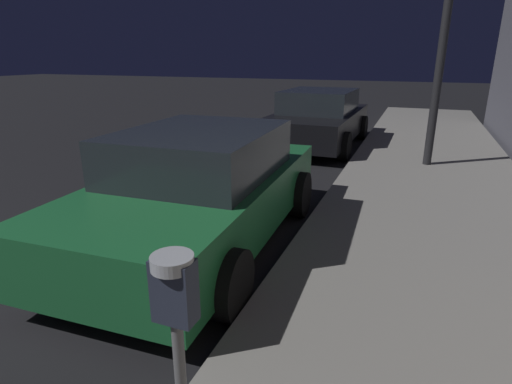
% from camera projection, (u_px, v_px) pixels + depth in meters
% --- Properties ---
extents(parking_meter, '(0.19, 0.19, 1.30)m').
position_uv_depth(parking_meter, '(176.00, 318.00, 1.85)').
color(parking_meter, '#59595B').
rests_on(parking_meter, sidewalk).
extents(car_green, '(2.27, 4.33, 1.43)m').
position_uv_depth(car_green, '(200.00, 189.00, 5.03)').
color(car_green, '#19592D').
rests_on(car_green, ground).
extents(car_black, '(2.17, 4.35, 1.43)m').
position_uv_depth(car_black, '(318.00, 119.00, 10.58)').
color(car_black, black).
rests_on(car_black, ground).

